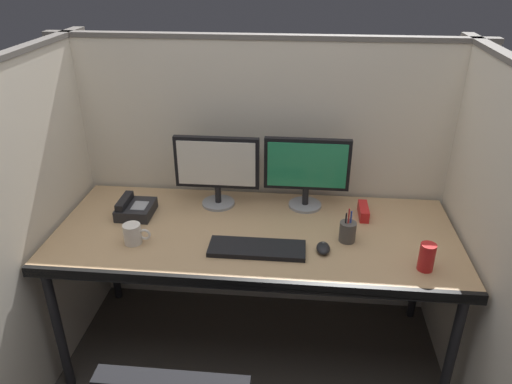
{
  "coord_description": "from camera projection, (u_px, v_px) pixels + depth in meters",
  "views": [
    {
      "loc": [
        0.2,
        -1.66,
        1.94
      ],
      "look_at": [
        0.0,
        0.35,
        0.92
      ],
      "focal_mm": 33.88,
      "sensor_mm": 36.0,
      "label": 1
    }
  ],
  "objects": [
    {
      "name": "cubicle_partition_rear",
      "position": [
        263.0,
        181.0,
        2.68
      ],
      "size": [
        2.21,
        0.06,
        1.57
      ],
      "color": "beige",
      "rests_on": "ground"
    },
    {
      "name": "cubicle_partition_left",
      "position": [
        43.0,
        222.0,
        2.28
      ],
      "size": [
        0.06,
        1.41,
        1.57
      ],
      "color": "beige",
      "rests_on": "ground"
    },
    {
      "name": "cubicle_partition_right",
      "position": [
        479.0,
        244.0,
        2.11
      ],
      "size": [
        0.06,
        1.41,
        1.57
      ],
      "color": "beige",
      "rests_on": "ground"
    },
    {
      "name": "desk",
      "position": [
        255.0,
        240.0,
        2.31
      ],
      "size": [
        1.9,
        0.8,
        0.74
      ],
      "color": "tan",
      "rests_on": "ground"
    },
    {
      "name": "monitor_left",
      "position": [
        217.0,
        167.0,
        2.44
      ],
      "size": [
        0.43,
        0.17,
        0.37
      ],
      "color": "gray",
      "rests_on": "desk"
    },
    {
      "name": "monitor_right",
      "position": [
        307.0,
        168.0,
        2.42
      ],
      "size": [
        0.43,
        0.17,
        0.37
      ],
      "color": "gray",
      "rests_on": "desk"
    },
    {
      "name": "keyboard_main",
      "position": [
        257.0,
        248.0,
        2.14
      ],
      "size": [
        0.43,
        0.15,
        0.02
      ],
      "primitive_type": "cube",
      "color": "black",
      "rests_on": "desk"
    },
    {
      "name": "computer_mouse",
      "position": [
        323.0,
        248.0,
        2.14
      ],
      "size": [
        0.06,
        0.1,
        0.04
      ],
      "color": "black",
      "rests_on": "desk"
    },
    {
      "name": "red_stapler",
      "position": [
        363.0,
        211.0,
        2.41
      ],
      "size": [
        0.04,
        0.15,
        0.06
      ],
      "primitive_type": "cube",
      "color": "red",
      "rests_on": "desk"
    },
    {
      "name": "soda_can",
      "position": [
        427.0,
        257.0,
        2.0
      ],
      "size": [
        0.07,
        0.07,
        0.12
      ],
      "primitive_type": "cylinder",
      "color": "red",
      "rests_on": "desk"
    },
    {
      "name": "pen_cup",
      "position": [
        348.0,
        231.0,
        2.2
      ],
      "size": [
        0.08,
        0.08,
        0.17
      ],
      "color": "#4C4742",
      "rests_on": "desk"
    },
    {
      "name": "desk_phone",
      "position": [
        135.0,
        209.0,
        2.43
      ],
      "size": [
        0.17,
        0.19,
        0.09
      ],
      "color": "black",
      "rests_on": "desk"
    },
    {
      "name": "coffee_mug",
      "position": [
        133.0,
        234.0,
        2.18
      ],
      "size": [
        0.13,
        0.08,
        0.09
      ],
      "color": "silver",
      "rests_on": "desk"
    }
  ]
}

